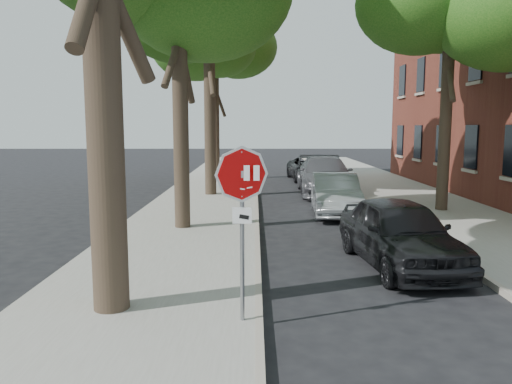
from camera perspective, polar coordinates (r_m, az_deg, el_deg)
ground at (r=7.78m, az=3.79°, el=-15.19°), size 120.00×120.00×0.00m
sidewalk_left at (r=19.49m, az=-5.99°, el=-1.19°), size 4.00×55.00×0.12m
sidewalk_right at (r=20.45m, az=18.44°, el=-1.13°), size 4.00×55.00×0.12m
curb_left at (r=19.39m, az=0.05°, el=-1.18°), size 0.12×55.00×0.13m
curb_right at (r=19.89m, az=12.83°, el=-1.15°), size 0.12×55.00×0.13m
stop_sign at (r=7.22m, az=-1.61°, el=-0.89°), size 0.76×0.34×2.61m
tree_mid_b at (r=21.94m, az=-5.48°, el=20.65°), size 5.88×5.46×10.36m
tree_far at (r=28.67m, az=-4.74°, el=15.96°), size 5.29×4.91×9.33m
car_a at (r=11.16m, az=16.12°, el=-4.49°), size 2.18×4.49×1.48m
car_b at (r=17.23m, az=9.03°, el=-0.25°), size 1.76×4.33×1.40m
car_c at (r=22.44m, az=7.84°, el=1.89°), size 2.49×5.75×1.65m
car_d at (r=27.93m, az=6.27°, el=2.69°), size 2.48×4.92×1.33m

